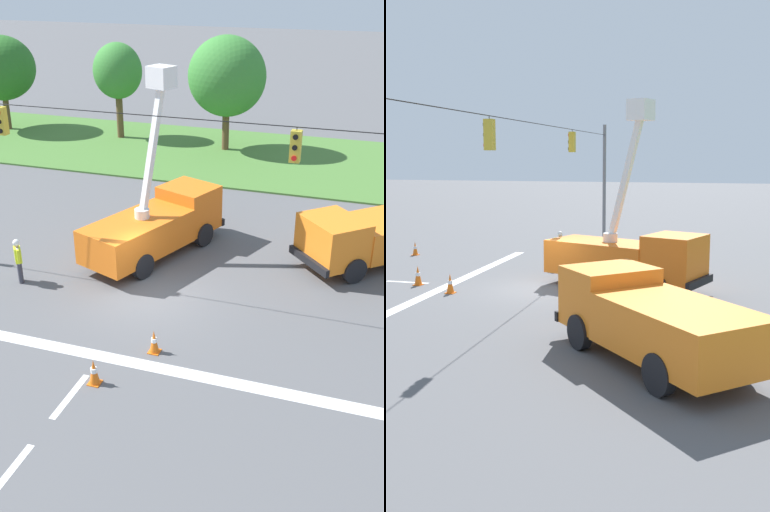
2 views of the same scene
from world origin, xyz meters
The scene contains 9 objects.
ground_plane centered at (0.00, 0.00, 0.00)m, with size 200.00×200.00×0.00m, color #565659.
lane_markings centered at (0.00, -5.44, 0.00)m, with size 17.60×15.25×0.01m.
signal_gantry centered at (-0.05, 0.00, 4.25)m, with size 26.20×0.33×7.20m.
utility_truck_bucket_lift centered at (-1.03, 3.47, 1.42)m, with size 4.44×7.03×7.52m.
utility_truck_support_near centered at (7.49, 5.45, 1.19)m, with size 6.51×6.27×2.21m.
road_worker centered at (-5.05, -0.55, 1.00)m, with size 0.45×0.53×1.77m.
traffic_cone_foreground_left centered at (1.47, -3.22, 0.39)m, with size 0.36×0.36×0.78m.
traffic_cone_mid_left centered at (-6.53, -9.21, 0.37)m, with size 0.36×0.36×0.74m.
traffic_cone_mid_right centered at (0.40, -5.21, 0.41)m, with size 0.36×0.36×0.82m.
Camera 2 is at (22.65, 7.29, 5.37)m, focal length 42.00 mm.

